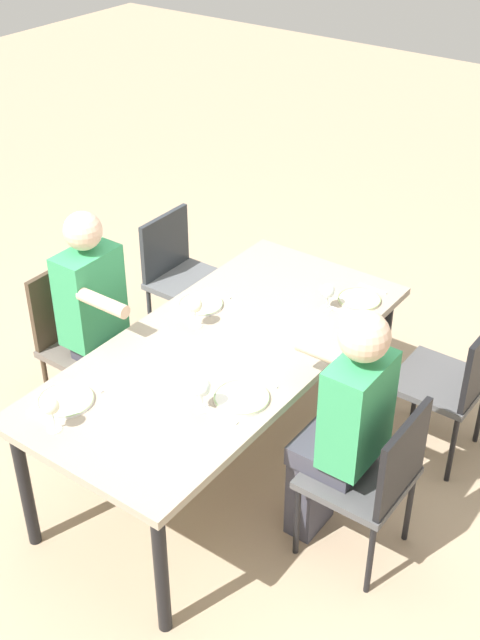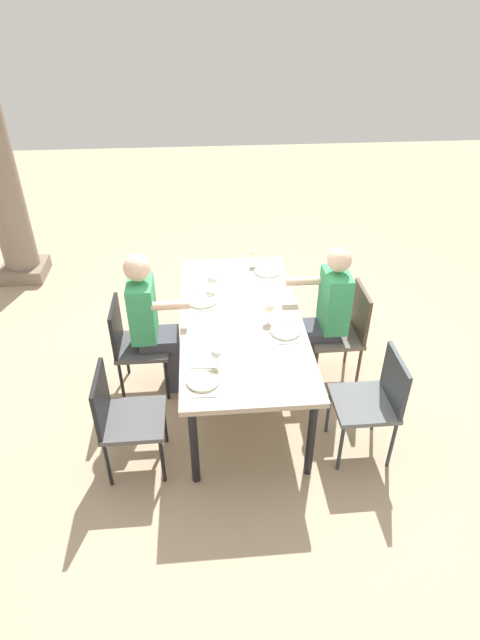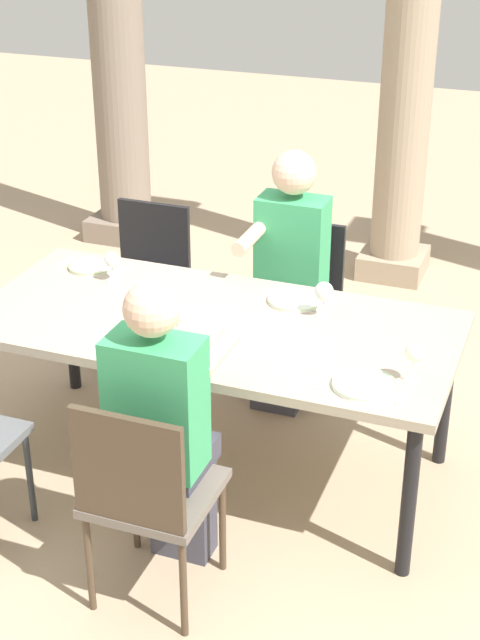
{
  "view_description": "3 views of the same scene",
  "coord_description": "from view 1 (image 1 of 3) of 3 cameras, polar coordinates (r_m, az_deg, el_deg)",
  "views": [
    {
      "loc": [
        2.58,
        1.98,
        3.04
      ],
      "look_at": [
        -0.06,
        0.06,
        0.9
      ],
      "focal_mm": 45.89,
      "sensor_mm": 36.0,
      "label": 1
    },
    {
      "loc": [
        -3.37,
        0.29,
        3.01
      ],
      "look_at": [
        -0.14,
        0.02,
        0.82
      ],
      "focal_mm": 28.12,
      "sensor_mm": 36.0,
      "label": 2
    },
    {
      "loc": [
        1.4,
        -3.39,
        2.6
      ],
      "look_at": [
        0.15,
        -0.07,
        0.82
      ],
      "focal_mm": 53.44,
      "sensor_mm": 36.0,
      "label": 3
    }
  ],
  "objects": [
    {
      "name": "spoon_1",
      "position": [
        4.2,
        -4.03,
        0.17
      ],
      "size": [
        0.03,
        0.17,
        0.01
      ],
      "primitive_type": "cube",
      "rotation": [
        0.0,
        0.0,
        -0.08
      ],
      "color": "silver",
      "rests_on": "dining_table"
    },
    {
      "name": "spoon_2",
      "position": [
        3.56,
        -1.32,
        -6.72
      ],
      "size": [
        0.02,
        0.17,
        0.01
      ],
      "primitive_type": "cube",
      "rotation": [
        0.0,
        0.0,
        0.02
      ],
      "color": "silver",
      "rests_on": "dining_table"
    },
    {
      "name": "wine_glass_2",
      "position": [
        3.53,
        -2.72,
        -4.75
      ],
      "size": [
        0.08,
        0.08,
        0.16
      ],
      "color": "white",
      "rests_on": "dining_table"
    },
    {
      "name": "diner_man_white",
      "position": [
        3.63,
        7.18,
        -7.21
      ],
      "size": [
        0.35,
        0.5,
        1.3
      ],
      "color": "#3F3F4C",
      "rests_on": "ground"
    },
    {
      "name": "chair_west_south",
      "position": [
        5.09,
        -4.1,
        3.35
      ],
      "size": [
        0.44,
        0.44,
        0.87
      ],
      "color": "#5B5E61",
      "rests_on": "ground"
    },
    {
      "name": "wine_glass_3",
      "position": [
        3.51,
        -13.03,
        -5.95
      ],
      "size": [
        0.07,
        0.07,
        0.16
      ],
      "color": "white",
      "rests_on": "dining_table"
    },
    {
      "name": "chair_mid_north",
      "position": [
        3.71,
        9.33,
        -10.61
      ],
      "size": [
        0.44,
        0.44,
        0.86
      ],
      "color": "#4F4F50",
      "rests_on": "ground"
    },
    {
      "name": "spoon_3",
      "position": [
        3.65,
        -13.76,
        -6.7
      ],
      "size": [
        0.03,
        0.17,
        0.01
      ],
      "primitive_type": "cube",
      "rotation": [
        0.0,
        0.0,
        -0.08
      ],
      "color": "silver",
      "rests_on": "dining_table"
    },
    {
      "name": "wine_glass_0",
      "position": [
        4.24,
        6.14,
        1.99
      ],
      "size": [
        0.08,
        0.08,
        0.15
      ],
      "color": "white",
      "rests_on": "dining_table"
    },
    {
      "name": "chair_mid_south",
      "position": [
        4.57,
        -11.1,
        -0.99
      ],
      "size": [
        0.44,
        0.44,
        0.9
      ],
      "color": "#6A6158",
      "rests_on": "ground"
    },
    {
      "name": "fork_3",
      "position": [
        3.79,
        -10.43,
        -4.43
      ],
      "size": [
        0.03,
        0.17,
        0.01
      ],
      "primitive_type": "cube",
      "rotation": [
        0.0,
        0.0,
        -0.1
      ],
      "color": "silver",
      "rests_on": "dining_table"
    },
    {
      "name": "plate_3",
      "position": [
        3.71,
        -12.07,
        -5.47
      ],
      "size": [
        0.25,
        0.25,
        0.02
      ],
      "color": "white",
      "rests_on": "dining_table"
    },
    {
      "name": "wine_glass_1",
      "position": [
        4.07,
        -3.17,
        1.0
      ],
      "size": [
        0.08,
        0.08,
        0.17
      ],
      "color": "white",
      "rests_on": "dining_table"
    },
    {
      "name": "spoon_0",
      "position": [
        4.26,
        7.33,
        0.51
      ],
      "size": [
        0.03,
        0.17,
        0.01
      ],
      "primitive_type": "cube",
      "rotation": [
        0.0,
        0.0,
        -0.08
      ],
      "color": "silver",
      "rests_on": "dining_table"
    },
    {
      "name": "dining_table",
      "position": [
        4.01,
        -1.19,
        -2.62
      ],
      "size": [
        2.1,
        0.98,
        0.76
      ],
      "color": "tan",
      "rests_on": "ground"
    },
    {
      "name": "plate_2",
      "position": [
        3.65,
        0.11,
        -5.43
      ],
      "size": [
        0.25,
        0.25,
        0.02
      ],
      "color": "white",
      "rests_on": "dining_table"
    },
    {
      "name": "chair_west_north",
      "position": [
        4.34,
        14.73,
        -3.96
      ],
      "size": [
        0.44,
        0.44,
        0.85
      ],
      "color": "#4F4F50",
      "rests_on": "ground"
    },
    {
      "name": "plate_1",
      "position": [
        4.29,
        -2.76,
        1.11
      ],
      "size": [
        0.23,
        0.23,
        0.02
      ],
      "color": "white",
      "rests_on": "dining_table"
    },
    {
      "name": "plate_0",
      "position": [
        4.37,
        8.31,
        1.43
      ],
      "size": [
        0.23,
        0.23,
        0.02
      ],
      "color": "silver",
      "rests_on": "dining_table"
    },
    {
      "name": "fork_2",
      "position": [
        3.75,
        1.46,
        -4.34
      ],
      "size": [
        0.03,
        0.17,
        0.01
      ],
      "primitive_type": "cube",
      "rotation": [
        0.0,
        0.0,
        0.1
      ],
      "color": "silver",
      "rests_on": "dining_table"
    },
    {
      "name": "diner_woman_green",
      "position": [
        4.36,
        -9.67,
        -0.0
      ],
      "size": [
        0.35,
        0.49,
        1.29
      ],
      "color": "#3F3F4C",
      "rests_on": "ground"
    },
    {
      "name": "fork_0",
      "position": [
        4.49,
        9.23,
        2.18
      ],
      "size": [
        0.02,
        0.17,
        0.01
      ],
      "primitive_type": "cube",
      "rotation": [
        0.0,
        0.0,
        -0.04
      ],
      "color": "silver",
      "rests_on": "dining_table"
    },
    {
      "name": "ground_plane",
      "position": [
        4.45,
        -1.09,
        -9.9
      ],
      "size": [
        16.0,
        16.0,
        0.0
      ],
      "primitive_type": "plane",
      "color": "tan"
    },
    {
      "name": "fork_1",
      "position": [
        4.39,
        -1.55,
        1.89
      ],
      "size": [
        0.02,
        0.17,
        0.01
      ],
      "primitive_type": "cube",
      "rotation": [
        0.0,
        0.0,
        0.0
      ],
      "color": "silver",
      "rests_on": "dining_table"
    }
  ]
}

